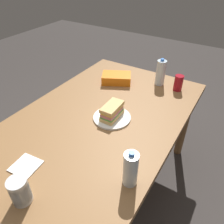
# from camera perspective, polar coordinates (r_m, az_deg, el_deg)

# --- Properties ---
(ground_plane) EXTENTS (8.00, 8.00, 0.00)m
(ground_plane) POSITION_cam_1_polar(r_m,az_deg,el_deg) (1.97, -3.42, -19.28)
(ground_plane) COLOR #383330
(dining_table) EXTENTS (1.70, 1.00, 0.74)m
(dining_table) POSITION_cam_1_polar(r_m,az_deg,el_deg) (1.48, -4.33, -4.76)
(dining_table) COLOR olive
(dining_table) RESTS_ON ground_plane
(paper_plate) EXTENTS (0.24, 0.24, 0.01)m
(paper_plate) POSITION_cam_1_polar(r_m,az_deg,el_deg) (1.44, 0.00, -1.41)
(paper_plate) COLOR white
(paper_plate) RESTS_ON dining_table
(sandwich) EXTENTS (0.18, 0.10, 0.08)m
(sandwich) POSITION_cam_1_polar(r_m,az_deg,el_deg) (1.41, 0.01, 0.19)
(sandwich) COLOR #DBB26B
(sandwich) RESTS_ON paper_plate
(soda_can_red) EXTENTS (0.07, 0.07, 0.12)m
(soda_can_red) POSITION_cam_1_polar(r_m,az_deg,el_deg) (1.78, 16.67, 7.15)
(soda_can_red) COLOR maroon
(soda_can_red) RESTS_ON dining_table
(chip_bag) EXTENTS (0.24, 0.27, 0.07)m
(chip_bag) POSITION_cam_1_polar(r_m,az_deg,el_deg) (1.83, 1.15, 8.68)
(chip_bag) COLOR orange
(chip_bag) RESTS_ON dining_table
(water_bottle_tall) EXTENTS (0.07, 0.07, 0.22)m
(water_bottle_tall) POSITION_cam_1_polar(r_m,az_deg,el_deg) (1.81, 12.38, 9.85)
(water_bottle_tall) COLOR silver
(water_bottle_tall) RESTS_ON dining_table
(plastic_cup_stack) EXTENTS (0.08, 0.08, 0.13)m
(plastic_cup_stack) POSITION_cam_1_polar(r_m,az_deg,el_deg) (1.06, -22.58, -18.21)
(plastic_cup_stack) COLOR silver
(plastic_cup_stack) RESTS_ON dining_table
(water_bottle_spare) EXTENTS (0.07, 0.07, 0.20)m
(water_bottle_spare) POSITION_cam_1_polar(r_m,az_deg,el_deg) (1.03, 4.78, -14.36)
(water_bottle_spare) COLOR silver
(water_bottle_spare) RESTS_ON dining_table
(paper_napkin) EXTENTS (0.14, 0.14, 0.01)m
(paper_napkin) POSITION_cam_1_polar(r_m,az_deg,el_deg) (1.23, -21.23, -12.76)
(paper_napkin) COLOR white
(paper_napkin) RESTS_ON dining_table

